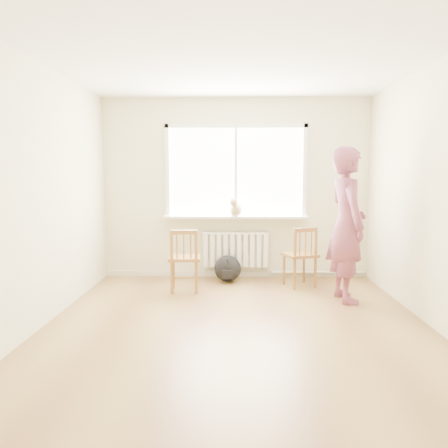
# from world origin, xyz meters

# --- Properties ---
(floor) EXTENTS (4.50, 4.50, 0.00)m
(floor) POSITION_xyz_m (0.00, 0.00, 0.00)
(floor) COLOR olive
(floor) RESTS_ON ground
(ceiling) EXTENTS (4.50, 4.50, 0.00)m
(ceiling) POSITION_xyz_m (0.00, 0.00, 2.70)
(ceiling) COLOR white
(ceiling) RESTS_ON back_wall
(back_wall) EXTENTS (4.00, 0.01, 2.70)m
(back_wall) POSITION_xyz_m (0.00, 2.25, 1.35)
(back_wall) COLOR beige
(back_wall) RESTS_ON ground
(window) EXTENTS (2.12, 0.05, 1.42)m
(window) POSITION_xyz_m (0.00, 2.22, 1.66)
(window) COLOR white
(window) RESTS_ON back_wall
(windowsill) EXTENTS (2.15, 0.22, 0.04)m
(windowsill) POSITION_xyz_m (0.00, 2.14, 0.93)
(windowsill) COLOR white
(windowsill) RESTS_ON back_wall
(radiator) EXTENTS (1.00, 0.12, 0.55)m
(radiator) POSITION_xyz_m (0.00, 2.16, 0.44)
(radiator) COLOR white
(radiator) RESTS_ON back_wall
(heating_pipe) EXTENTS (1.40, 0.04, 0.04)m
(heating_pipe) POSITION_xyz_m (1.25, 2.19, 0.08)
(heating_pipe) COLOR silver
(heating_pipe) RESTS_ON back_wall
(baseboard) EXTENTS (4.00, 0.03, 0.08)m
(baseboard) POSITION_xyz_m (0.00, 2.23, 0.04)
(baseboard) COLOR beige
(baseboard) RESTS_ON ground
(chair_left) EXTENTS (0.45, 0.43, 0.85)m
(chair_left) POSITION_xyz_m (-0.69, 1.33, 0.43)
(chair_left) COLOR olive
(chair_left) RESTS_ON floor
(chair_right) EXTENTS (0.53, 0.52, 0.85)m
(chair_right) POSITION_xyz_m (0.91, 1.61, 0.43)
(chair_right) COLOR olive
(chair_right) RESTS_ON floor
(person) EXTENTS (0.53, 0.74, 1.90)m
(person) POSITION_xyz_m (1.36, 0.98, 0.95)
(person) COLOR #BC3E4B
(person) RESTS_ON floor
(cat) EXTENTS (0.25, 0.44, 0.30)m
(cat) POSITION_xyz_m (-0.00, 2.05, 1.07)
(cat) COLOR beige
(cat) RESTS_ON windowsill
(backpack) EXTENTS (0.44, 0.37, 0.39)m
(backpack) POSITION_xyz_m (-0.12, 1.89, 0.20)
(backpack) COLOR black
(backpack) RESTS_ON floor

